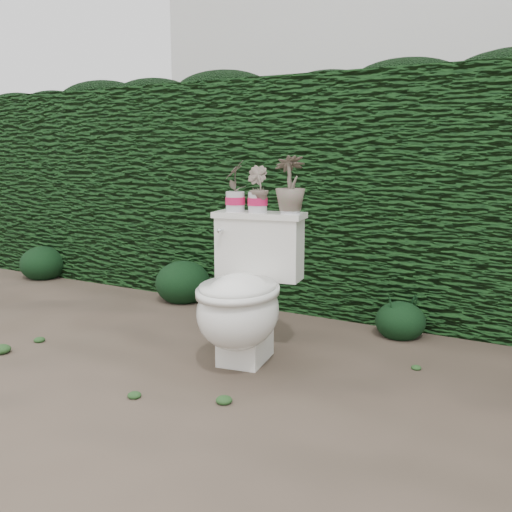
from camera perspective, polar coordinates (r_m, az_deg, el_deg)
The scene contains 10 objects.
ground at distance 3.11m, azimuth -6.25°, elevation -10.43°, with size 60.00×60.00×0.00m, color brown.
hedge at distance 4.31m, azimuth 6.16°, elevation 6.28°, with size 8.00×1.00×1.60m, color #194517.
house_wall at distance 8.47m, azimuth 22.82°, elevation 15.62°, with size 8.00×3.50×4.00m, color silver.
toilet at distance 2.98m, azimuth -1.22°, elevation -4.11°, with size 0.56×0.74×0.78m.
potted_plant_left at distance 3.17m, azimuth -2.10°, elevation 6.88°, with size 0.14×0.09×0.27m, color #288235.
potted_plant_center at distance 3.12m, azimuth 0.16°, elevation 6.59°, with size 0.13×0.11×0.24m, color #288235.
potted_plant_right at distance 3.06m, azimuth 3.47°, elevation 7.01°, with size 0.16×0.16×0.29m, color #288235.
liriope_clump_0 at distance 5.40m, azimuth -20.57°, elevation -0.42°, with size 0.39×0.39×0.31m, color black.
liriope_clump_1 at distance 4.31m, azimuth -7.31°, elevation -2.29°, with size 0.41×0.41×0.33m, color black.
liriope_clump_2 at distance 3.57m, azimuth 14.26°, elevation -5.90°, with size 0.30×0.30×0.24m, color black.
Camera 1 is at (1.72, -2.35, 1.10)m, focal length 40.00 mm.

